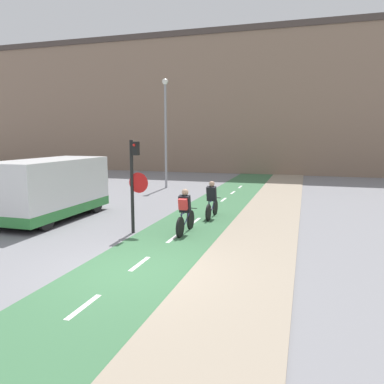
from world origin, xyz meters
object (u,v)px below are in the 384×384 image
traffic_light_pole (134,176)px  street_lamp_far (166,122)px  cyclist_far (212,202)px  van (51,190)px  cyclist_near (185,213)px

traffic_light_pole → street_lamp_far: (-2.95, 10.64, 2.15)m
street_lamp_far → cyclist_far: street_lamp_far is taller
van → street_lamp_far: bearing=83.8°
cyclist_near → van: 5.66m
cyclist_near → cyclist_far: size_ratio=1.02×
traffic_light_pole → cyclist_near: 2.05m
cyclist_near → van: size_ratio=0.36×
traffic_light_pole → street_lamp_far: bearing=105.5°
traffic_light_pole → cyclist_far: bearing=57.1°
street_lamp_far → van: (-1.05, -9.65, -2.91)m
cyclist_near → cyclist_far: cyclist_near is taller
traffic_light_pole → van: bearing=166.2°
street_lamp_far → cyclist_near: (4.57, -10.25, -3.35)m
cyclist_far → van: van is taller
traffic_light_pole → street_lamp_far: street_lamp_far is taller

